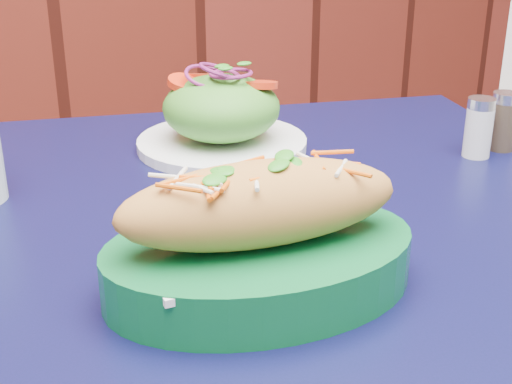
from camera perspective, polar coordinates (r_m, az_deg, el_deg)
cafe_table at (r=0.72m, az=-1.16°, el=-9.13°), size 1.04×1.04×0.75m
banh_mi_basket at (r=0.55m, az=0.32°, el=-3.73°), size 0.29×0.22×0.12m
salad_plate at (r=0.88m, az=-2.78°, el=6.17°), size 0.21×0.21×0.11m
salt_shaker at (r=0.89m, az=17.40°, el=4.94°), size 0.03×0.03×0.07m
pepper_shaker at (r=0.92m, az=19.19°, el=5.36°), size 0.03×0.03×0.07m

